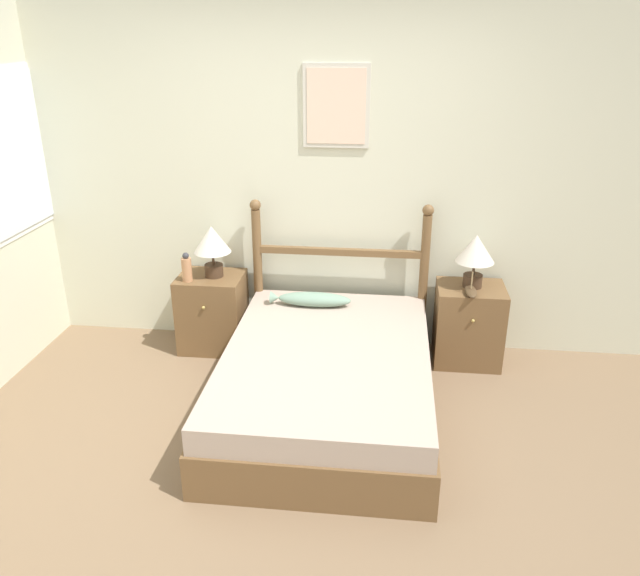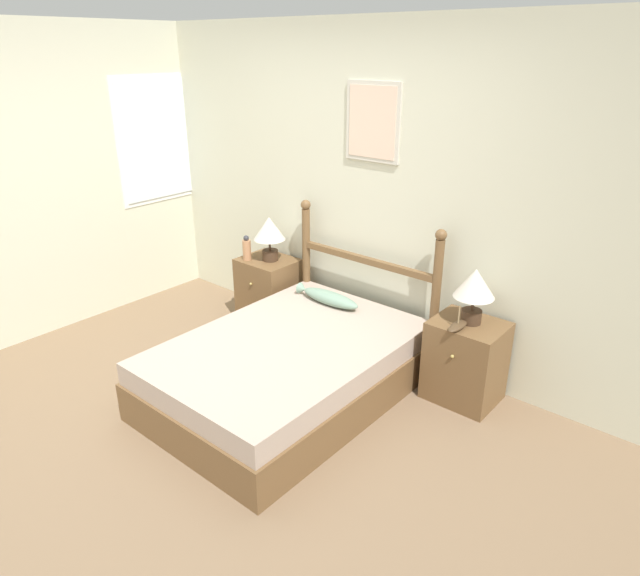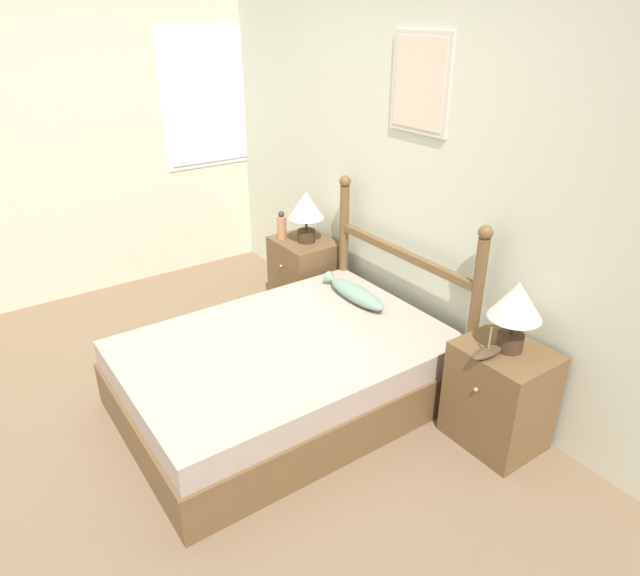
# 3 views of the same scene
# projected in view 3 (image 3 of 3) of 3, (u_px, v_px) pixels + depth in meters

# --- Properties ---
(ground_plane) EXTENTS (16.00, 16.00, 0.00)m
(ground_plane) POSITION_uv_depth(u_px,v_px,m) (171.00, 424.00, 3.38)
(ground_plane) COLOR #7A6047
(wall_back) EXTENTS (6.40, 0.08, 2.55)m
(wall_back) POSITION_uv_depth(u_px,v_px,m) (402.00, 170.00, 3.71)
(wall_back) COLOR beige
(wall_back) RESTS_ON ground_plane
(wall_left) EXTENTS (0.08, 6.40, 2.55)m
(wall_left) POSITION_uv_depth(u_px,v_px,m) (51.00, 144.00, 4.40)
(wall_left) COLOR beige
(wall_left) RESTS_ON ground_plane
(bed) EXTENTS (1.33, 1.91, 0.44)m
(bed) POSITION_uv_depth(u_px,v_px,m) (285.00, 372.00, 3.49)
(bed) COLOR brown
(bed) RESTS_ON ground_plane
(headboard) EXTENTS (1.35, 0.08, 1.17)m
(headboard) POSITION_uv_depth(u_px,v_px,m) (401.00, 273.00, 3.78)
(headboard) COLOR brown
(headboard) RESTS_ON ground_plane
(nightstand_left) EXTENTS (0.49, 0.43, 0.60)m
(nightstand_left) POSITION_uv_depth(u_px,v_px,m) (304.00, 275.00, 4.58)
(nightstand_left) COLOR brown
(nightstand_left) RESTS_ON ground_plane
(nightstand_right) EXTENTS (0.49, 0.43, 0.60)m
(nightstand_right) POSITION_uv_depth(u_px,v_px,m) (499.00, 396.00, 3.14)
(nightstand_right) COLOR brown
(nightstand_right) RESTS_ON ground_plane
(table_lamp_left) EXTENTS (0.28, 0.28, 0.39)m
(table_lamp_left) POSITION_uv_depth(u_px,v_px,m) (306.00, 208.00, 4.31)
(table_lamp_left) COLOR #422D1E
(table_lamp_left) RESTS_ON nightstand_left
(table_lamp_right) EXTENTS (0.28, 0.28, 0.39)m
(table_lamp_right) POSITION_uv_depth(u_px,v_px,m) (516.00, 305.00, 2.90)
(table_lamp_right) COLOR #422D1E
(table_lamp_right) RESTS_ON nightstand_right
(bottle) EXTENTS (0.07, 0.07, 0.22)m
(bottle) POSITION_uv_depth(u_px,v_px,m) (282.00, 226.00, 4.44)
(bottle) COLOR tan
(bottle) RESTS_ON nightstand_left
(model_boat) EXTENTS (0.08, 0.22, 0.17)m
(model_boat) POSITION_uv_depth(u_px,v_px,m) (488.00, 352.00, 2.95)
(model_boat) COLOR #4C3823
(model_boat) RESTS_ON nightstand_right
(fish_pillow) EXTENTS (0.60, 0.15, 0.10)m
(fish_pillow) POSITION_uv_depth(u_px,v_px,m) (355.00, 293.00, 3.85)
(fish_pillow) COLOR gray
(fish_pillow) RESTS_ON bed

